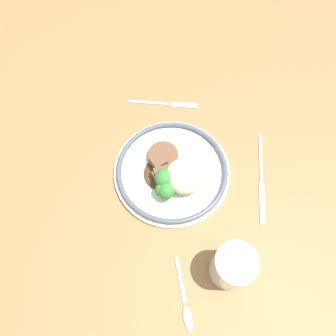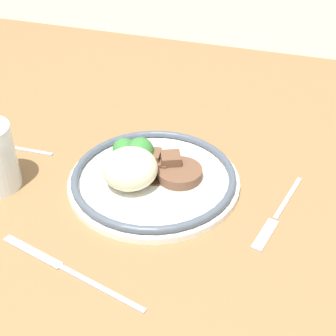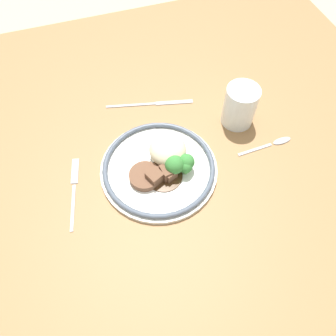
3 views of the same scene
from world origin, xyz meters
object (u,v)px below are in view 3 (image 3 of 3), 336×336
object	(u,v)px
juice_glass	(239,108)
spoon	(275,143)
knife	(153,104)
plate	(162,165)
fork	(74,186)

from	to	relation	value
juice_glass	spoon	xyz separation A→B (m)	(0.06, -0.10, -0.05)
juice_glass	knife	world-z (taller)	juice_glass
knife	plate	bearing A→B (deg)	-87.88
plate	knife	bearing A→B (deg)	79.01
juice_glass	spoon	world-z (taller)	juice_glass
fork	knife	size ratio (longest dim) A/B	0.80
plate	fork	size ratio (longest dim) A/B	1.49
fork	knife	distance (m)	0.31
juice_glass	spoon	bearing A→B (deg)	-58.51
knife	spoon	distance (m)	0.33
plate	juice_glass	size ratio (longest dim) A/B	2.56
plate	spoon	xyz separation A→B (m)	(0.29, -0.02, -0.02)
plate	fork	world-z (taller)	plate
fork	knife	xyz separation A→B (m)	(0.25, 0.19, 0.00)
plate	fork	bearing A→B (deg)	174.30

